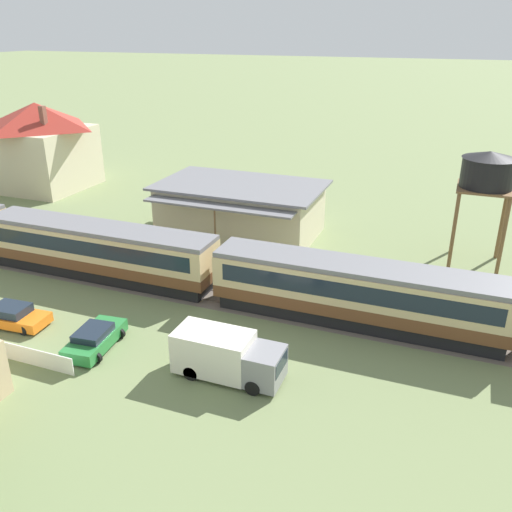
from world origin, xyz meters
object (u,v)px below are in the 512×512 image
object	(u,v)px
passenger_train	(220,268)
station_building	(241,209)
parked_car_green	(95,338)
parked_car_orange	(13,316)
delivery_truck_grey	(226,355)
water_tower	(488,173)
station_house_red_roof	(41,145)

from	to	relation	value
passenger_train	station_building	bearing A→B (deg)	106.33
parked_car_green	parked_car_orange	size ratio (longest dim) A/B	1.00
passenger_train	parked_car_green	distance (m)	9.39
parked_car_orange	parked_car_green	bearing A→B (deg)	-7.04
parked_car_green	delivery_truck_grey	distance (m)	8.11
water_tower	parked_car_orange	world-z (taller)	water_tower
station_house_red_roof	parked_car_green	distance (m)	36.83
parked_car_green	station_building	bearing A→B (deg)	-7.80
station_house_red_roof	parked_car_green	size ratio (longest dim) A/B	2.29
station_building	water_tower	xyz separation A→B (m)	(19.28, 0.64, 4.85)
station_building	parked_car_orange	bearing A→B (deg)	-109.38
passenger_train	station_building	xyz separation A→B (m)	(-3.45, 11.77, 0.12)
water_tower	station_building	bearing A→B (deg)	-178.10
passenger_train	delivery_truck_grey	bearing A→B (deg)	-63.52
station_house_red_roof	parked_car_orange	world-z (taller)	station_house_red_roof
parked_car_green	parked_car_orange	world-z (taller)	parked_car_orange
station_house_red_roof	parked_car_orange	distance (m)	32.44
parked_car_orange	delivery_truck_grey	distance (m)	14.40
station_building	water_tower	world-z (taller)	water_tower
passenger_train	station_house_red_roof	distance (m)	34.80
station_building	parked_car_orange	world-z (taller)	station_building
parked_car_green	delivery_truck_grey	world-z (taller)	delivery_truck_grey
station_house_red_roof	passenger_train	bearing A→B (deg)	-30.48
passenger_train	delivery_truck_grey	distance (m)	9.01
station_house_red_roof	delivery_truck_grey	distance (m)	42.65
parked_car_orange	delivery_truck_grey	bearing A→B (deg)	-4.07
water_tower	parked_car_orange	bearing A→B (deg)	-142.17
passenger_train	parked_car_green	size ratio (longest dim) A/B	16.88
parked_car_orange	station_house_red_roof	bearing A→B (deg)	123.56
passenger_train	station_building	distance (m)	12.26
station_building	delivery_truck_grey	bearing A→B (deg)	-69.39
water_tower	parked_car_green	bearing A→B (deg)	-133.87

